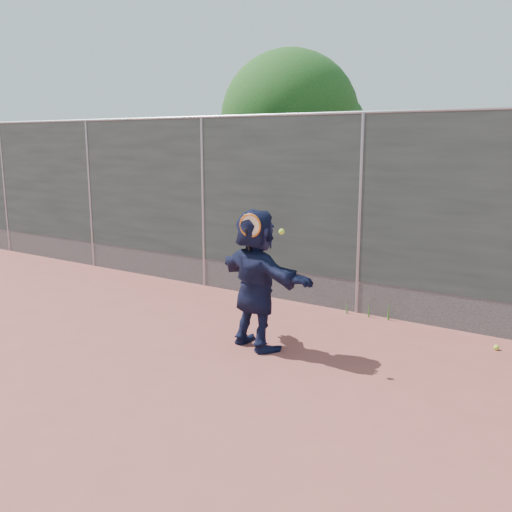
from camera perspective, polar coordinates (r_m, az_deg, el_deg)
The scene contains 7 objects.
ground at distance 6.14m, azimuth -3.79°, elevation -13.63°, with size 80.00×80.00×0.00m, color #9E4C42.
player at distance 7.16m, azimuth 0.00°, elevation -2.34°, with size 1.66×0.53×1.79m, color #141938.
ball_ground at distance 7.91m, azimuth 22.90°, elevation -8.42°, with size 0.07×0.07×0.07m, color #B7E633.
fence at distance 8.66m, azimuth 10.38°, elevation 4.52°, with size 20.00×0.06×3.03m.
swing_action at distance 6.81m, azimuth -0.29°, elevation 2.86°, with size 0.64×0.14×0.51m.
tree_left at distance 12.61m, azimuth 4.14°, elevation 12.98°, with size 3.15×3.00×4.53m.
weed_clump at distance 8.73m, azimuth 11.50°, elevation -5.18°, with size 0.68×0.07×0.30m.
Camera 1 is at (3.42, -4.39, 2.60)m, focal length 40.00 mm.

